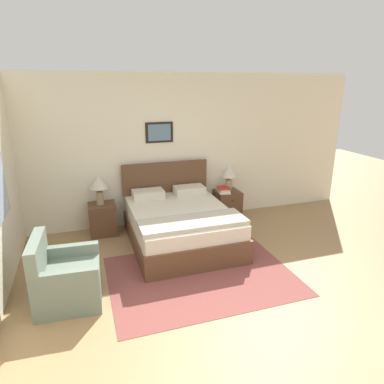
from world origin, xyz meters
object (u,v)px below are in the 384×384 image
object	(u,v)px
nightstand_near_window	(103,219)
table_lamp_near_window	(99,184)
armchair	(65,279)
bed	(180,224)
table_lamp_by_door	(229,173)
nightstand_by_door	(227,204)

from	to	relation	value
nightstand_near_window	table_lamp_near_window	xyz separation A→B (m)	(-0.02, 0.01, 0.61)
armchair	table_lamp_near_window	size ratio (longest dim) A/B	1.62
bed	table_lamp_near_window	xyz separation A→B (m)	(-1.15, 0.75, 0.56)
bed	table_lamp_by_door	xyz separation A→B (m)	(1.15, 0.75, 0.56)
armchair	table_lamp_near_window	distance (m)	1.97
nightstand_near_window	table_lamp_near_window	world-z (taller)	table_lamp_near_window
armchair	nightstand_near_window	bearing A→B (deg)	166.31
nightstand_by_door	table_lamp_near_window	bearing A→B (deg)	179.74
table_lamp_near_window	table_lamp_by_door	distance (m)	2.30
table_lamp_by_door	nightstand_near_window	bearing A→B (deg)	-179.74
bed	armchair	distance (m)	1.99
bed	nightstand_by_door	size ratio (longest dim) A/B	3.70
table_lamp_by_door	nightstand_by_door	bearing A→B (deg)	-146.40
nightstand_by_door	armchair	bearing A→B (deg)	-147.70
nightstand_near_window	bed	bearing A→B (deg)	-33.10
armchair	nightstand_by_door	world-z (taller)	armchair
table_lamp_by_door	bed	bearing A→B (deg)	-146.89
nightstand_near_window	nightstand_by_door	size ratio (longest dim) A/B	1.00
bed	table_lamp_near_window	world-z (taller)	bed
bed	armchair	xyz separation A→B (m)	(-1.69, -1.05, -0.03)
nightstand_by_door	table_lamp_near_window	xyz separation A→B (m)	(-2.28, 0.01, 0.61)
table_lamp_near_window	table_lamp_by_door	size ratio (longest dim) A/B	1.00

